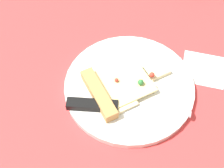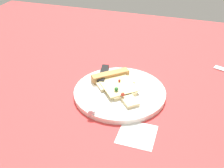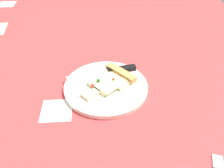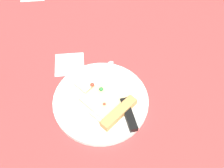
# 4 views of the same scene
# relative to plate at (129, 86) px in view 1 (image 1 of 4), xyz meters

# --- Properties ---
(ground_plane) EXTENTS (1.60, 1.60, 0.03)m
(ground_plane) POSITION_rel_plate_xyz_m (0.08, -0.09, -0.02)
(ground_plane) COLOR #D13838
(ground_plane) RESTS_ON ground
(plate) EXTENTS (0.27, 0.27, 0.01)m
(plate) POSITION_rel_plate_xyz_m (0.00, 0.00, 0.00)
(plate) COLOR white
(plate) RESTS_ON ground_plane
(pizza_slice) EXTENTS (0.18, 0.17, 0.02)m
(pizza_slice) POSITION_rel_plate_xyz_m (-0.02, -0.02, 0.02)
(pizza_slice) COLOR beige
(pizza_slice) RESTS_ON plate
(knife) EXTENTS (0.24, 0.06, 0.02)m
(knife) POSITION_rel_plate_xyz_m (-0.01, -0.06, 0.01)
(knife) COLOR silver
(knife) RESTS_ON plate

